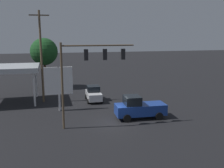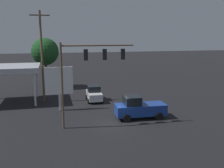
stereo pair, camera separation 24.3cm
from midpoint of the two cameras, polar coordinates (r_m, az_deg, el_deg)
ground_plane at (r=24.91m, az=0.86°, el=-8.86°), size 200.00×200.00×0.00m
traffic_signal_assembly at (r=22.77m, az=-5.79°, el=4.33°), size 6.76×0.43×7.89m
utility_pole at (r=32.62m, az=-16.08°, el=6.35°), size 2.40×0.26×11.48m
gas_station_canopy at (r=33.94m, az=-23.55°, el=3.17°), size 8.29×6.29×4.72m
price_sign at (r=28.75m, az=-12.33°, el=0.54°), size 3.13×0.27×5.01m
hatchback_crossing at (r=32.78m, az=-4.45°, el=-2.23°), size 2.04×3.84×1.97m
pickup_parked at (r=26.08m, az=5.90°, el=-5.42°), size 5.29×2.45×2.40m
street_tree at (r=41.52m, az=-15.44°, el=7.11°), size 4.34×4.34×8.06m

